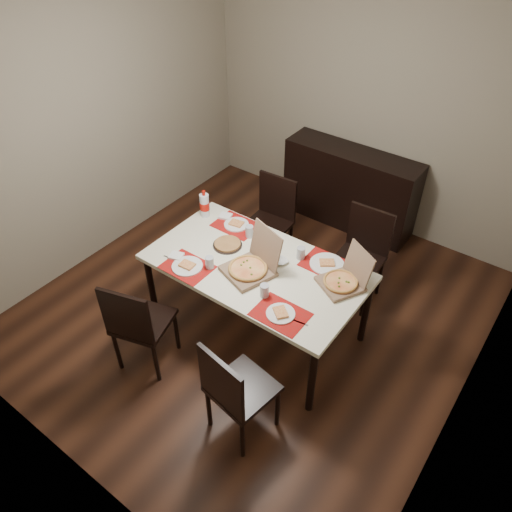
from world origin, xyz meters
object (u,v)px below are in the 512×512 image
at_px(dining_table, 256,271).
at_px(chair_near_right, 235,389).
at_px(pizza_box_center, 251,266).
at_px(chair_near_left, 138,323).
at_px(chair_far_left, 271,217).
at_px(dip_bowl, 281,261).
at_px(sideboard, 349,188).
at_px(soda_bottle, 205,205).
at_px(chair_far_right, 362,252).

distance_m(dining_table, chair_near_right, 1.07).
bearing_deg(chair_near_right, pizza_box_center, 119.95).
xyz_separation_m(chair_near_left, pizza_box_center, (0.52, 0.81, 0.30)).
bearing_deg(pizza_box_center, chair_far_left, 116.32).
height_order(chair_near_right, pizza_box_center, pizza_box_center).
xyz_separation_m(chair_far_left, dip_bowl, (0.63, -0.76, 0.25)).
bearing_deg(sideboard, dip_bowl, -80.83).
relative_size(dip_bowl, soda_bottle, 0.41).
distance_m(dining_table, dip_bowl, 0.23).
bearing_deg(chair_far_left, chair_near_right, -61.98).
bearing_deg(dip_bowl, pizza_box_center, -120.48).
bearing_deg(chair_far_left, pizza_box_center, -63.68).
distance_m(pizza_box_center, dip_bowl, 0.27).
xyz_separation_m(chair_near_left, soda_bottle, (-0.29, 1.18, 0.35)).
relative_size(sideboard, dip_bowl, 13.54).
distance_m(chair_near_left, dip_bowl, 1.26).
xyz_separation_m(chair_near_left, chair_near_right, (1.01, -0.04, 0.00)).
distance_m(sideboard, pizza_box_center, 2.08).
bearing_deg(pizza_box_center, chair_near_left, -122.70).
height_order(dining_table, chair_far_left, chair_far_left).
bearing_deg(dip_bowl, sideboard, 99.17).
bearing_deg(chair_far_left, chair_near_left, -90.94).
bearing_deg(chair_far_left, sideboard, 72.37).
bearing_deg(dining_table, dip_bowl, 45.32).
height_order(chair_near_left, dip_bowl, chair_near_left).
bearing_deg(pizza_box_center, sideboard, 94.35).
relative_size(chair_far_left, soda_bottle, 3.47).
bearing_deg(sideboard, chair_near_right, -77.46).
height_order(dining_table, chair_near_left, chair_near_left).
xyz_separation_m(chair_near_right, soda_bottle, (-1.30, 1.22, 0.35)).
xyz_separation_m(chair_near_left, dip_bowl, (0.66, 1.04, 0.25)).
relative_size(chair_near_right, chair_far_left, 1.00).
xyz_separation_m(sideboard, dip_bowl, (0.29, -1.81, 0.31)).
distance_m(dining_table, chair_near_left, 1.04).
distance_m(sideboard, chair_far_left, 1.11).
bearing_deg(dining_table, chair_near_right, -61.72).
xyz_separation_m(dining_table, pizza_box_center, (0.01, -0.08, 0.12)).
distance_m(chair_near_left, soda_bottle, 1.27).
height_order(chair_near_right, chair_far_left, same).
bearing_deg(soda_bottle, chair_far_left, 62.24).
bearing_deg(dip_bowl, soda_bottle, 171.47).
height_order(chair_near_right, chair_far_right, same).
distance_m(dining_table, chair_far_right, 1.10).
xyz_separation_m(dining_table, chair_near_right, (0.50, -0.93, -0.17)).
distance_m(chair_far_right, pizza_box_center, 1.19).
distance_m(chair_near_left, chair_near_right, 1.01).
height_order(chair_near_left, pizza_box_center, pizza_box_center).
relative_size(chair_far_left, chair_far_right, 1.00).
xyz_separation_m(dining_table, chair_far_left, (-0.48, 0.91, -0.17)).
height_order(dining_table, pizza_box_center, pizza_box_center).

